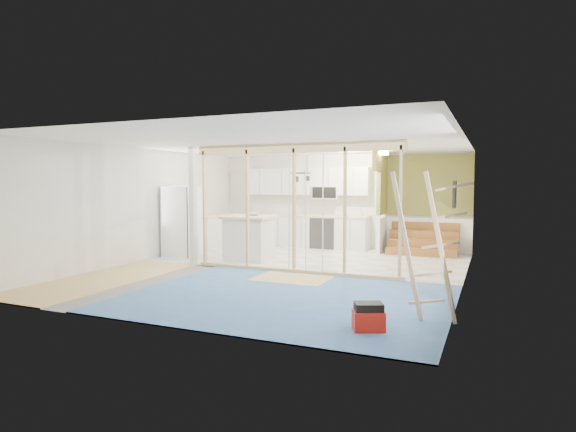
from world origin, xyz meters
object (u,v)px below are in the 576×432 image
at_px(fridge, 182,221).
at_px(ladder, 428,246).
at_px(toolbox, 368,318).
at_px(island, 250,238).

relative_size(fridge, ladder, 0.89).
xyz_separation_m(fridge, toolbox, (5.68, -4.11, -0.70)).
height_order(fridge, island, fridge).
distance_m(island, toolbox, 5.76).
distance_m(fridge, ladder, 7.15).
bearing_deg(ladder, fridge, 156.85).
bearing_deg(island, toolbox, -52.62).
distance_m(fridge, toolbox, 7.04).
bearing_deg(ladder, toolbox, -125.28).
height_order(island, ladder, ladder).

